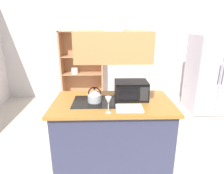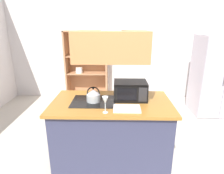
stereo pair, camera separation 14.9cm
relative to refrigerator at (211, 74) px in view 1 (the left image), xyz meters
The scene contains 10 objects.
ground_plane 2.97m from the refrigerator, 136.25° to the right, with size 7.80×7.80×0.00m, color beige.
wall_back 2.35m from the refrigerator, 153.16° to the left, with size 6.00×0.12×2.70m, color silver.
kitchen_island 2.81m from the refrigerator, 143.88° to the right, with size 1.65×0.93×0.90m.
range_hood 2.92m from the refrigerator, 143.88° to the right, with size 0.90×0.70×1.21m.
refrigerator is the anchor object (origin of this frame).
dish_cabinet 3.07m from the refrigerator, 164.49° to the left, with size 1.07×0.40×1.78m.
kettle 2.98m from the refrigerator, 146.69° to the right, with size 0.19×0.19×0.21m.
cutting_board 2.78m from the refrigerator, 137.28° to the right, with size 0.34×0.24×0.02m, color white.
microwave 2.51m from the refrigerator, 142.29° to the right, with size 0.46×0.35×0.26m.
wine_glass_on_counter 3.05m from the refrigerator, 139.21° to the right, with size 0.08×0.08×0.21m.
Camera 1 is at (-0.27, -2.15, 1.91)m, focal length 30.85 mm.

